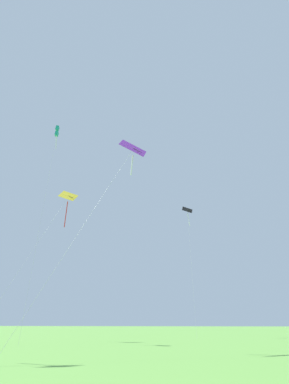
{
  "coord_description": "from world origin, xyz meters",
  "views": [
    {
      "loc": [
        -0.1,
        -3.75,
        1.58
      ],
      "look_at": [
        -5.95,
        23.87,
        13.58
      ],
      "focal_mm": 28.99,
      "sensor_mm": 36.0,
      "label": 1
    }
  ],
  "objects_px": {
    "kite_black_large": "(188,215)",
    "kite_yellow_diamond": "(67,204)",
    "kite_purple_streamer": "(132,153)",
    "kite_teal_box": "(57,133)"
  },
  "relations": [
    {
      "from": "kite_black_large",
      "to": "kite_yellow_diamond",
      "type": "relative_size",
      "value": 1.07
    },
    {
      "from": "kite_black_large",
      "to": "kite_yellow_diamond",
      "type": "height_order",
      "value": "kite_black_large"
    },
    {
      "from": "kite_purple_streamer",
      "to": "kite_black_large",
      "type": "bearing_deg",
      "value": 82.18
    },
    {
      "from": "kite_black_large",
      "to": "kite_teal_box",
      "type": "bearing_deg",
      "value": -138.03
    },
    {
      "from": "kite_teal_box",
      "to": "kite_yellow_diamond",
      "type": "bearing_deg",
      "value": 45.23
    },
    {
      "from": "kite_black_large",
      "to": "kite_yellow_diamond",
      "type": "distance_m",
      "value": 18.89
    },
    {
      "from": "kite_black_large",
      "to": "kite_yellow_diamond",
      "type": "bearing_deg",
      "value": -138.43
    },
    {
      "from": "kite_yellow_diamond",
      "to": "kite_purple_streamer",
      "type": "bearing_deg",
      "value": -43.32
    },
    {
      "from": "kite_black_large",
      "to": "kite_teal_box",
      "type": "xyz_separation_m",
      "value": [
        -15.72,
        -14.14,
        7.91
      ]
    },
    {
      "from": "kite_teal_box",
      "to": "kite_yellow_diamond",
      "type": "relative_size",
      "value": 1.49
    }
  ]
}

